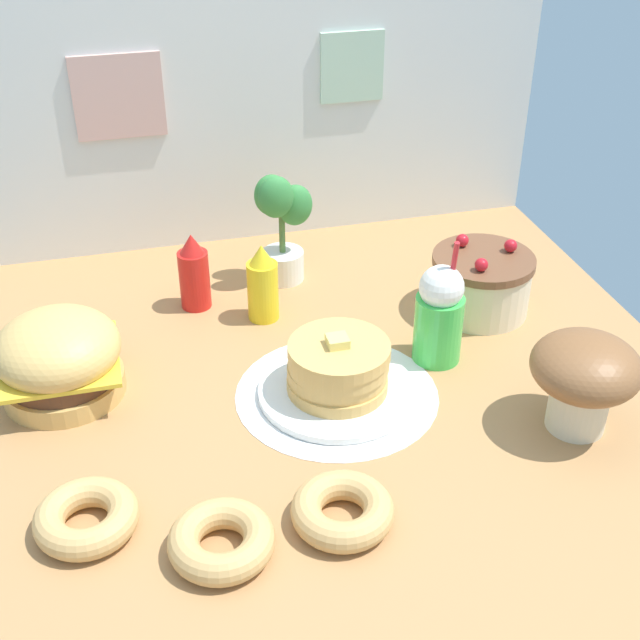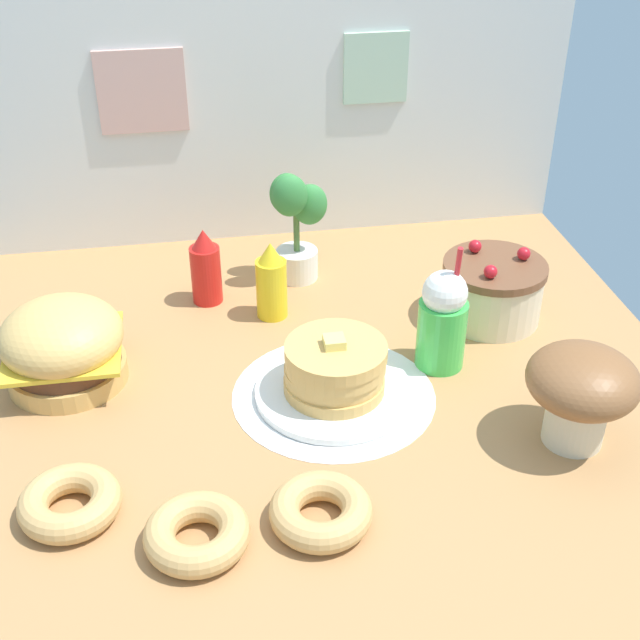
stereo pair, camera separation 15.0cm
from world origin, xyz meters
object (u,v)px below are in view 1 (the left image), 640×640
(pancake_stack, at_px, (338,372))
(donut_chocolate, at_px, (221,540))
(layer_cake, at_px, (481,283))
(donut_vanilla, at_px, (342,510))
(potted_plant, at_px, (282,223))
(cream_soda_cup, at_px, (439,314))
(ketchup_bottle, at_px, (194,273))
(burger, at_px, (59,358))
(mushroom_stool, at_px, (584,375))
(mustard_bottle, at_px, (263,285))
(donut_pink_glaze, at_px, (86,517))

(pancake_stack, xyz_separation_m, donut_chocolate, (-0.35, -0.43, -0.03))
(layer_cake, xyz_separation_m, donut_vanilla, (-0.60, -0.69, -0.05))
(donut_vanilla, xyz_separation_m, potted_plant, (0.10, 1.00, 0.15))
(cream_soda_cup, bearing_deg, donut_chocolate, -141.21)
(ketchup_bottle, relative_size, potted_plant, 0.66)
(burger, height_order, mushroom_stool, mushroom_stool)
(burger, relative_size, pancake_stack, 0.78)
(ketchup_bottle, bearing_deg, pancake_stack, -61.06)
(pancake_stack, relative_size, potted_plant, 1.11)
(mushroom_stool, bearing_deg, donut_chocolate, -168.39)
(pancake_stack, distance_m, cream_soda_cup, 0.31)
(pancake_stack, relative_size, donut_chocolate, 1.83)
(burger, height_order, donut_chocolate, burger)
(mustard_bottle, xyz_separation_m, donut_vanilla, (0.00, -0.80, -0.07))
(mustard_bottle, relative_size, potted_plant, 0.66)
(potted_plant, distance_m, mushroom_stool, 0.99)
(pancake_stack, height_order, cream_soda_cup, cream_soda_cup)
(burger, xyz_separation_m, pancake_stack, (0.64, -0.18, -0.04))
(ketchup_bottle, height_order, potted_plant, potted_plant)
(cream_soda_cup, distance_m, potted_plant, 0.59)
(donut_pink_glaze, xyz_separation_m, mushroom_stool, (1.11, 0.05, 0.11))
(donut_pink_glaze, relative_size, mushroom_stool, 0.85)
(donut_vanilla, bearing_deg, cream_soda_cup, 51.64)
(ketchup_bottle, xyz_separation_m, donut_chocolate, (-0.07, -0.93, -0.07))
(layer_cake, xyz_separation_m, donut_pink_glaze, (-1.10, -0.58, -0.05))
(ketchup_bottle, relative_size, donut_pink_glaze, 1.08)
(burger, relative_size, layer_cake, 1.06)
(pancake_stack, distance_m, layer_cake, 0.57)
(layer_cake, relative_size, ketchup_bottle, 1.25)
(donut_chocolate, relative_size, donut_vanilla, 1.00)
(burger, distance_m, donut_pink_glaze, 0.48)
(ketchup_bottle, bearing_deg, mustard_bottle, -32.19)
(burger, relative_size, mustard_bottle, 1.33)
(donut_pink_glaze, bearing_deg, ketchup_bottle, 67.90)
(donut_chocolate, xyz_separation_m, mushroom_stool, (0.86, 0.18, 0.11))
(pancake_stack, xyz_separation_m, mustard_bottle, (-0.10, 0.39, 0.04))
(donut_chocolate, bearing_deg, pancake_stack, 50.54)
(potted_plant, bearing_deg, donut_vanilla, -95.62)
(layer_cake, xyz_separation_m, mustard_bottle, (-0.60, 0.11, 0.02))
(ketchup_bottle, bearing_deg, burger, -138.36)
(cream_soda_cup, height_order, donut_pink_glaze, cream_soda_cup)
(donut_pink_glaze, bearing_deg, mustard_bottle, 54.23)
(pancake_stack, xyz_separation_m, donut_pink_glaze, (-0.60, -0.30, -0.03))
(mustard_bottle, xyz_separation_m, mushroom_stool, (0.61, -0.65, 0.04))
(ketchup_bottle, bearing_deg, donut_vanilla, -79.20)
(cream_soda_cup, xyz_separation_m, donut_pink_glaze, (-0.89, -0.39, -0.10))
(mushroom_stool, bearing_deg, pancake_stack, 153.35)
(mustard_bottle, relative_size, cream_soda_cup, 0.67)
(donut_chocolate, xyz_separation_m, donut_vanilla, (0.25, 0.02, 0.00))
(donut_vanilla, height_order, potted_plant, potted_plant)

